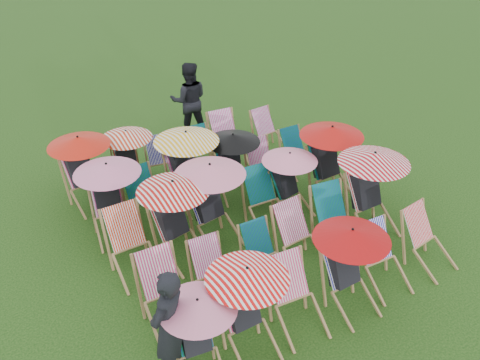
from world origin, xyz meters
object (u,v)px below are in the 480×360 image
deckchair_29 (269,132)px  person_rear (189,100)px  deckchair_0 (199,338)px  person_left (169,326)px  deckchair_5 (430,240)px

deckchair_29 → person_rear: 1.96m
person_rear → deckchair_0: bearing=87.3°
deckchair_29 → person_left: person_left is taller
deckchair_0 → person_rear: bearing=72.4°
deckchair_5 → deckchair_29: bearing=83.2°
deckchair_5 → deckchair_0: bearing=172.4°
deckchair_5 → person_rear: size_ratio=0.53×
deckchair_5 → person_rear: bearing=94.3°
deckchair_0 → person_left: 0.41m
person_left → person_rear: (3.23, 5.77, 0.06)m
deckchair_0 → deckchair_5: size_ratio=1.24×
deckchair_5 → deckchair_29: 4.52m
deckchair_0 → deckchair_29: deckchair_0 is taller
deckchair_0 → deckchair_29: 6.05m
deckchair_29 → person_left: bearing=-139.9°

